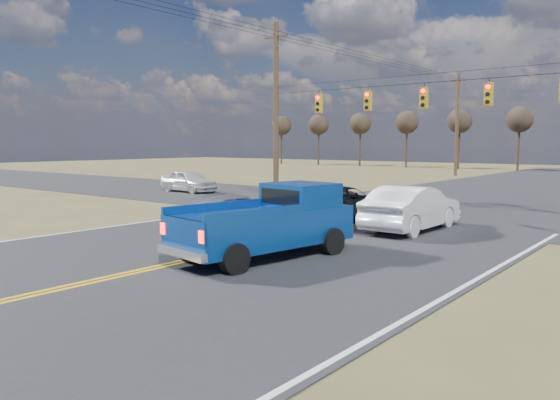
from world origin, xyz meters
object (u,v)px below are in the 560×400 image
Objects in this scene: white_car_queue at (412,208)px; silver_suv at (229,214)px; pickup_truck at (269,223)px; cross_car_west at (188,181)px; dgrey_car_queue at (326,195)px; black_suv at (339,204)px.

silver_suv is at bearing 52.58° from white_car_queue.
pickup_truck is 1.19× the size of silver_suv.
white_car_queue is 1.16× the size of cross_car_west.
white_car_queue is 7.26m from dgrey_car_queue.
cross_car_west reaches higher than dgrey_car_queue.
cross_car_west is (-14.94, 5.31, -0.01)m from black_suv.
pickup_truck is 21.15m from cross_car_west.
pickup_truck is at bearing -122.21° from cross_car_west.
cross_car_west is (-14.09, 10.79, -0.07)m from silver_suv.
black_suv is (-2.20, 7.08, -0.24)m from pickup_truck.
cross_car_west is at bearing 152.99° from pickup_truck.
black_suv is at bearing -3.03° from white_car_queue.
silver_suv is 1.03× the size of dgrey_car_queue.
silver_suv reaches higher than cross_car_west.
dgrey_car_queue is 12.08m from cross_car_west.
silver_suv is 0.94× the size of white_car_queue.
white_car_queue reaches higher than dgrey_car_queue.
silver_suv is at bearing 161.25° from pickup_truck.
pickup_truck is 1.30× the size of cross_car_west.
cross_car_west is (-17.15, 12.39, -0.25)m from pickup_truck.
cross_car_west is at bearing -41.45° from silver_suv.
white_car_queue is at bearing -131.72° from silver_suv.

